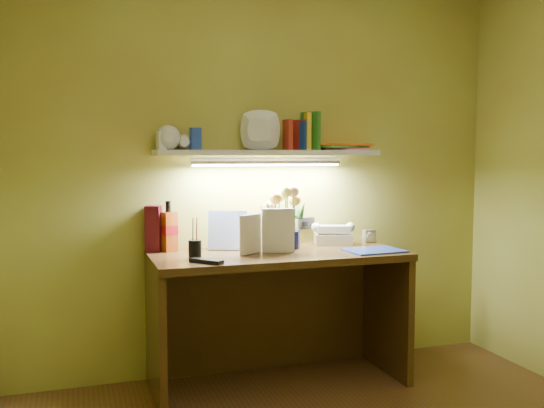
# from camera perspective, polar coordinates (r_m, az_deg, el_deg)

# --- Properties ---
(desk) EXTENTS (1.40, 0.60, 0.75)m
(desk) POSITION_cam_1_polar(r_m,az_deg,el_deg) (3.44, 0.60, -10.74)
(desk) COLOR #34220E
(desk) RESTS_ON ground
(flower_bouquet) EXTENTS (0.28, 0.28, 0.36)m
(flower_bouquet) POSITION_cam_1_polar(r_m,az_deg,el_deg) (3.50, 1.00, -1.26)
(flower_bouquet) COLOR #070835
(flower_bouquet) RESTS_ON desk
(telephone) EXTENTS (0.26, 0.22, 0.13)m
(telephone) POSITION_cam_1_polar(r_m,az_deg,el_deg) (3.67, 5.76, -2.77)
(telephone) COLOR beige
(telephone) RESTS_ON desk
(desk_clock) EXTENTS (0.08, 0.05, 0.08)m
(desk_clock) POSITION_cam_1_polar(r_m,az_deg,el_deg) (3.77, 9.12, -3.00)
(desk_clock) COLOR silver
(desk_clock) RESTS_ON desk
(whisky_bottle) EXTENTS (0.10, 0.10, 0.28)m
(whisky_bottle) POSITION_cam_1_polar(r_m,az_deg,el_deg) (3.42, -9.72, -2.08)
(whisky_bottle) COLOR #A74210
(whisky_bottle) RESTS_ON desk
(whisky_box) EXTENTS (0.11, 0.11, 0.26)m
(whisky_box) POSITION_cam_1_polar(r_m,az_deg,el_deg) (3.44, -11.06, -2.28)
(whisky_box) COLOR #4E0E1A
(whisky_box) RESTS_ON desk
(pen_cup) EXTENTS (0.07, 0.07, 0.16)m
(pen_cup) POSITION_cam_1_polar(r_m,az_deg,el_deg) (3.17, -7.27, -3.65)
(pen_cup) COLOR black
(pen_cup) RESTS_ON desk
(art_card) EXTENTS (0.22, 0.12, 0.22)m
(art_card) POSITION_cam_1_polar(r_m,az_deg,el_deg) (3.45, -4.17, -2.48)
(art_card) COLOR white
(art_card) RESTS_ON desk
(tv_remote) EXTENTS (0.16, 0.17, 0.02)m
(tv_remote) POSITION_cam_1_polar(r_m,az_deg,el_deg) (3.05, -6.19, -5.36)
(tv_remote) COLOR black
(tv_remote) RESTS_ON desk
(blue_folder) EXTENTS (0.33, 0.25, 0.01)m
(blue_folder) POSITION_cam_1_polar(r_m,az_deg,el_deg) (3.44, 9.61, -4.33)
(blue_folder) COLOR #2847B8
(blue_folder) RESTS_ON desk
(desk_book_a) EXTENTS (0.15, 0.10, 0.22)m
(desk_book_a) POSITION_cam_1_polar(r_m,az_deg,el_deg) (3.22, -3.02, -3.00)
(desk_book_a) COLOR silver
(desk_book_a) RESTS_ON desk
(desk_book_b) EXTENTS (0.18, 0.07, 0.25)m
(desk_book_b) POSITION_cam_1_polar(r_m,az_deg,el_deg) (3.32, -0.96, -2.53)
(desk_book_b) COLOR white
(desk_book_b) RESTS_ON desk
(wall_shelf) EXTENTS (1.30, 0.33, 0.25)m
(wall_shelf) POSITION_cam_1_polar(r_m,az_deg,el_deg) (3.49, -0.45, 5.46)
(wall_shelf) COLOR white
(wall_shelf) RESTS_ON ground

